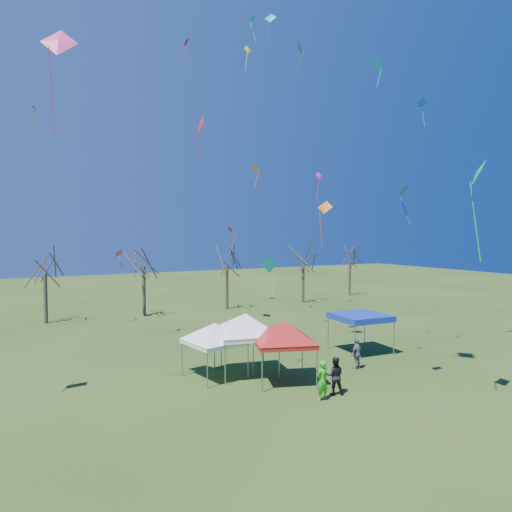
{
  "coord_description": "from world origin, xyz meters",
  "views": [
    {
      "loc": [
        -13.29,
        -18.07,
        7.72
      ],
      "look_at": [
        -1.93,
        3.0,
        6.52
      ],
      "focal_mm": 32.0,
      "sensor_mm": 36.0,
      "label": 1
    }
  ],
  "objects_px": {
    "tent_white_mid": "(246,318)",
    "person_grey": "(357,354)",
    "tree_4": "(303,248)",
    "tree_5": "(350,249)",
    "person_dark": "(335,376)",
    "tree_1": "(45,256)",
    "tent_white_west": "(215,327)",
    "tree_3": "(227,249)",
    "tree_2": "(144,249)",
    "tent_blue": "(360,317)",
    "person_green": "(322,380)",
    "tent_red": "(284,325)"
  },
  "relations": [
    {
      "from": "tree_4",
      "to": "person_dark",
      "type": "distance_m",
      "value": 29.61
    },
    {
      "from": "tree_1",
      "to": "tent_white_west",
      "type": "bearing_deg",
      "value": -71.24
    },
    {
      "from": "tree_5",
      "to": "person_dark",
      "type": "bearing_deg",
      "value": -131.02
    },
    {
      "from": "person_dark",
      "to": "person_grey",
      "type": "relative_size",
      "value": 1.04
    },
    {
      "from": "tree_3",
      "to": "tree_4",
      "type": "xyz_separation_m",
      "value": [
        9.32,
        -0.04,
        -0.02
      ]
    },
    {
      "from": "tent_white_west",
      "to": "tent_red",
      "type": "distance_m",
      "value": 3.72
    },
    {
      "from": "tent_blue",
      "to": "person_grey",
      "type": "height_order",
      "value": "tent_blue"
    },
    {
      "from": "tree_2",
      "to": "tree_3",
      "type": "height_order",
      "value": "tree_2"
    },
    {
      "from": "tree_3",
      "to": "tree_5",
      "type": "height_order",
      "value": "tree_3"
    },
    {
      "from": "tree_4",
      "to": "tree_5",
      "type": "xyz_separation_m",
      "value": [
        8.37,
        2.06,
        -0.33
      ]
    },
    {
      "from": "tree_2",
      "to": "tent_blue",
      "type": "xyz_separation_m",
      "value": [
        8.89,
        -19.93,
        -3.99
      ]
    },
    {
      "from": "tree_4",
      "to": "person_green",
      "type": "bearing_deg",
      "value": -122.53
    },
    {
      "from": "tent_white_mid",
      "to": "person_grey",
      "type": "distance_m",
      "value": 6.79
    },
    {
      "from": "tree_2",
      "to": "tree_5",
      "type": "height_order",
      "value": "tree_2"
    },
    {
      "from": "tree_4",
      "to": "tent_white_mid",
      "type": "xyz_separation_m",
      "value": [
        -17.46,
        -20.12,
        -2.94
      ]
    },
    {
      "from": "person_green",
      "to": "tree_2",
      "type": "bearing_deg",
      "value": -95.1
    },
    {
      "from": "tree_4",
      "to": "tent_white_west",
      "type": "distance_m",
      "value": 27.78
    },
    {
      "from": "tree_3",
      "to": "tent_blue",
      "type": "bearing_deg",
      "value": -88.58
    },
    {
      "from": "tree_1",
      "to": "tent_white_mid",
      "type": "bearing_deg",
      "value": -67.37
    },
    {
      "from": "tree_2",
      "to": "tree_5",
      "type": "relative_size",
      "value": 1.1
    },
    {
      "from": "tree_2",
      "to": "person_grey",
      "type": "xyz_separation_m",
      "value": [
        6.31,
        -22.61,
        -5.42
      ]
    },
    {
      "from": "tent_white_mid",
      "to": "person_green",
      "type": "height_order",
      "value": "tent_white_mid"
    },
    {
      "from": "person_green",
      "to": "tree_1",
      "type": "bearing_deg",
      "value": -77.56
    },
    {
      "from": "tent_white_west",
      "to": "person_green",
      "type": "relative_size",
      "value": 2.06
    },
    {
      "from": "tree_2",
      "to": "tree_4",
      "type": "bearing_deg",
      "value": -1.22
    },
    {
      "from": "tree_3",
      "to": "person_grey",
      "type": "bearing_deg",
      "value": -95.36
    },
    {
      "from": "tree_1",
      "to": "tent_blue",
      "type": "height_order",
      "value": "tree_1"
    },
    {
      "from": "tree_4",
      "to": "tent_red",
      "type": "bearing_deg",
      "value": -126.3
    },
    {
      "from": "tree_3",
      "to": "person_dark",
      "type": "xyz_separation_m",
      "value": [
        -5.8,
        -24.98,
        -5.18
      ]
    },
    {
      "from": "tree_4",
      "to": "tent_white_west",
      "type": "xyz_separation_m",
      "value": [
        -19.17,
        -19.83,
        -3.32
      ]
    },
    {
      "from": "tree_4",
      "to": "person_grey",
      "type": "distance_m",
      "value": 25.53
    },
    {
      "from": "tent_white_mid",
      "to": "person_green",
      "type": "distance_m",
      "value": 5.74
    },
    {
      "from": "tree_3",
      "to": "person_grey",
      "type": "relative_size",
      "value": 4.54
    },
    {
      "from": "tree_5",
      "to": "tent_white_west",
      "type": "xyz_separation_m",
      "value": [
        -27.53,
        -21.89,
        -2.99
      ]
    },
    {
      "from": "tree_3",
      "to": "tent_blue",
      "type": "xyz_separation_m",
      "value": [
        0.49,
        -19.59,
        -3.78
      ]
    },
    {
      "from": "tree_3",
      "to": "tent_blue",
      "type": "distance_m",
      "value": 19.96
    },
    {
      "from": "person_dark",
      "to": "person_green",
      "type": "height_order",
      "value": "person_green"
    },
    {
      "from": "tree_2",
      "to": "tent_red",
      "type": "distance_m",
      "value": 22.87
    },
    {
      "from": "tent_blue",
      "to": "person_green",
      "type": "distance_m",
      "value": 9.32
    },
    {
      "from": "tent_white_west",
      "to": "tent_white_mid",
      "type": "relative_size",
      "value": 0.88
    },
    {
      "from": "tent_blue",
      "to": "person_dark",
      "type": "height_order",
      "value": "tent_blue"
    },
    {
      "from": "tree_4",
      "to": "tree_5",
      "type": "relative_size",
      "value": 1.06
    },
    {
      "from": "tree_5",
      "to": "tent_white_west",
      "type": "height_order",
      "value": "tree_5"
    },
    {
      "from": "tree_2",
      "to": "tree_4",
      "type": "relative_size",
      "value": 1.04
    },
    {
      "from": "tree_1",
      "to": "tree_4",
      "type": "relative_size",
      "value": 0.96
    },
    {
      "from": "tree_4",
      "to": "person_green",
      "type": "distance_m",
      "value": 30.37
    },
    {
      "from": "tree_4",
      "to": "tent_white_mid",
      "type": "bearing_deg",
      "value": -130.96
    },
    {
      "from": "tent_white_west",
      "to": "tent_blue",
      "type": "relative_size",
      "value": 1.11
    },
    {
      "from": "tent_white_mid",
      "to": "person_grey",
      "type": "height_order",
      "value": "tent_white_mid"
    },
    {
      "from": "tree_2",
      "to": "person_green",
      "type": "height_order",
      "value": "tree_2"
    }
  ]
}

